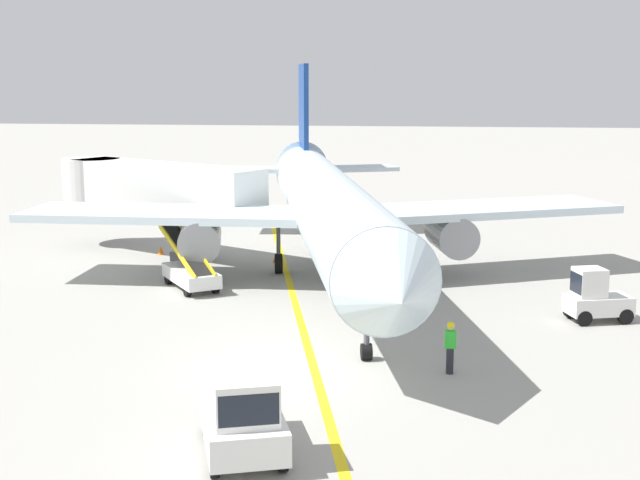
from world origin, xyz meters
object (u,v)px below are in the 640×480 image
Objects in this scene: jet_bridge at (146,187)px; safety_cone_nose_left at (276,258)px; safety_cone_wingtip_left at (410,268)px; airliner at (327,207)px; belt_loader_forward_hold at (190,271)px; ground_crew_marshaller at (388,292)px; baggage_tug_near_wing at (595,298)px; ground_crew_wing_walker at (450,346)px; pushback_tug at (243,417)px; safety_cone_nose_right at (161,250)px.

jet_bridge reaches higher than safety_cone_nose_left.
safety_cone_nose_left and safety_cone_wingtip_left have the same top height.
airliner is 5.32m from safety_cone_wingtip_left.
belt_loader_forward_hold reaches higher than ground_crew_marshaller.
ground_crew_marshaller is 7.87m from safety_cone_wingtip_left.
baggage_tug_near_wing is 1.57× the size of ground_crew_wing_walker.
pushback_tug is (0.38, -19.64, -2.42)m from airliner.
belt_loader_forward_hold is 2.83× the size of ground_crew_marshaller.
safety_cone_nose_left is (-3.08, 3.42, -3.20)m from airliner.
ground_crew_marshaller reaches higher than safety_cone_wingtip_left.
pushback_tug is 17.47m from baggage_tug_near_wing.
baggage_tug_near_wing reaches higher than ground_crew_wing_walker.
safety_cone_nose_left is at bearing 98.52° from pushback_tug.
pushback_tug is 2.37× the size of ground_crew_wing_walker.
ground_crew_marshaller is 3.86× the size of safety_cone_nose_left.
safety_cone_wingtip_left is at bearing 24.85° from belt_loader_forward_hold.
safety_cone_nose_left is (-3.46, 23.06, -0.77)m from pushback_tug.
jet_bridge is 28.49× the size of safety_cone_wingtip_left.
pushback_tug is 26.24m from safety_cone_nose_right.
ground_crew_marshaller is at bearing -62.05° from airliner.
baggage_tug_near_wing reaches higher than safety_cone_nose_right.
belt_loader_forward_hold is at bearing 169.10° from baggage_tug_near_wing.
jet_bridge is at bearing 140.88° from ground_crew_marshaller.
belt_loader_forward_hold is at bearing -156.20° from airliner.
belt_loader_forward_hold is 10.94× the size of safety_cone_nose_left.
ground_crew_wing_walker is at bearing -70.90° from ground_crew_marshaller.
ground_crew_marshaller is at bearing 78.60° from pushback_tug.
airliner is 79.51× the size of safety_cone_nose_right.
airliner is at bearing 91.10° from pushback_tug.
airliner is at bearing -25.94° from safety_cone_nose_right.
ground_crew_marshaller is 3.86× the size of safety_cone_nose_right.
baggage_tug_near_wing reaches higher than safety_cone_wingtip_left.
airliner reaches higher than baggage_tug_near_wing.
baggage_tug_near_wing is at bearing 52.15° from pushback_tug.
safety_cone_nose_right is at bearing 112.22° from pushback_tug.
safety_cone_nose_left is (-8.58, 16.17, -0.69)m from ground_crew_wing_walker.
pushback_tug is at bearing -99.04° from safety_cone_wingtip_left.
ground_crew_marshaller is (-7.96, -0.08, -0.02)m from baggage_tug_near_wing.
jet_bridge is 3.12× the size of pushback_tug.
pushback_tug is 18.16m from belt_loader_forward_hold.
jet_bridge reaches higher than safety_cone_wingtip_left.
ground_crew_marshaller is (3.14, -5.92, -2.51)m from airliner.
airliner is 79.51× the size of safety_cone_nose_left.
baggage_tug_near_wing is at bearing -27.76° from airliner.
belt_loader_forward_hold is 2.83× the size of ground_crew_wing_walker.
safety_cone_wingtip_left is (9.65, 4.47, -0.56)m from belt_loader_forward_hold.
pushback_tug is at bearing -126.67° from ground_crew_wing_walker.
belt_loader_forward_hold reaches higher than baggage_tug_near_wing.
belt_loader_forward_hold reaches higher than pushback_tug.
baggage_tug_near_wing is 0.56× the size of belt_loader_forward_hold.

